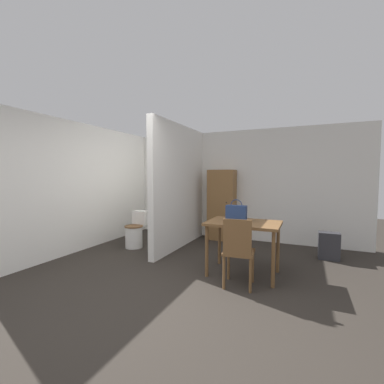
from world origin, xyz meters
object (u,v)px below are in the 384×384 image
at_px(handbag, 236,213).
at_px(wooden_cabinet, 222,205).
at_px(wooden_chair, 238,250).
at_px(toilet, 136,232).
at_px(dining_table, 243,228).
at_px(space_heater, 329,246).

height_order(handbag, wooden_cabinet, wooden_cabinet).
xyz_separation_m(wooden_chair, toilet, (-2.42, 1.05, -0.20)).
xyz_separation_m(dining_table, handbag, (-0.12, 0.05, 0.22)).
height_order(dining_table, space_heater, dining_table).
xyz_separation_m(toilet, space_heater, (3.60, 0.73, -0.07)).
bearing_deg(toilet, handbag, -12.84).
height_order(wooden_chair, toilet, wooden_chair).
distance_m(dining_table, space_heater, 1.84).
relative_size(dining_table, space_heater, 2.20).
xyz_separation_m(wooden_chair, wooden_cabinet, (-0.97, 2.37, 0.29)).
relative_size(dining_table, wooden_cabinet, 0.66).
distance_m(dining_table, wooden_cabinet, 2.10).
distance_m(wooden_cabinet, space_heater, 2.30).
height_order(toilet, wooden_cabinet, wooden_cabinet).
xyz_separation_m(dining_table, wooden_chair, (0.05, -0.49, -0.19)).
distance_m(dining_table, toilet, 2.47).
bearing_deg(wooden_cabinet, space_heater, -15.21).
xyz_separation_m(handbag, wooden_cabinet, (-0.81, 1.83, -0.11)).
xyz_separation_m(toilet, handbag, (2.25, -0.51, 0.60)).
xyz_separation_m(dining_table, wooden_cabinet, (-0.93, 1.88, 0.11)).
relative_size(toilet, handbag, 2.24).
height_order(wooden_chair, space_heater, wooden_chair).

